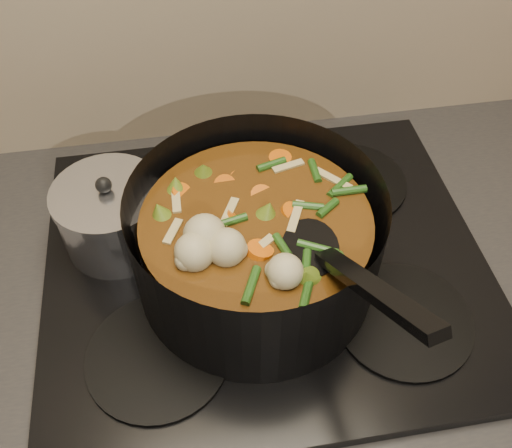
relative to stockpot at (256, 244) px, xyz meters
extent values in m
cube|color=brown|center=(0.02, 0.03, -0.57)|extent=(2.60, 0.60, 0.86)
cube|color=black|center=(0.02, 0.03, -0.12)|extent=(2.64, 0.64, 0.05)
cube|color=black|center=(0.02, 0.03, -0.08)|extent=(0.62, 0.54, 0.02)
cylinder|color=black|center=(-0.14, -0.10, -0.07)|extent=(0.18, 0.18, 0.01)
cylinder|color=black|center=(0.18, -0.10, -0.07)|extent=(0.18, 0.18, 0.01)
cylinder|color=black|center=(-0.14, 0.16, -0.07)|extent=(0.18, 0.18, 0.01)
cylinder|color=black|center=(0.18, 0.16, -0.07)|extent=(0.18, 0.18, 0.01)
cylinder|color=black|center=(0.00, 0.00, 0.01)|extent=(0.33, 0.33, 0.16)
cylinder|color=black|center=(0.00, 0.00, -0.07)|extent=(0.31, 0.31, 0.01)
cylinder|color=#562F0E|center=(0.00, 0.00, -0.01)|extent=(0.29, 0.29, 0.11)
cylinder|color=orange|center=(0.04, 0.00, 0.04)|extent=(0.03, 0.03, 0.03)
cylinder|color=orange|center=(0.04, 0.06, 0.04)|extent=(0.04, 0.04, 0.03)
cylinder|color=orange|center=(-0.05, 0.10, 0.04)|extent=(0.05, 0.04, 0.03)
cylinder|color=orange|center=(-0.06, 0.01, 0.04)|extent=(0.03, 0.04, 0.03)
cylinder|color=orange|center=(-0.06, -0.07, 0.04)|extent=(0.04, 0.04, 0.03)
cylinder|color=orange|center=(0.01, -0.04, 0.04)|extent=(0.05, 0.05, 0.03)
cylinder|color=orange|center=(0.07, -0.02, 0.04)|extent=(0.04, 0.04, 0.03)
cylinder|color=orange|center=(0.08, 0.07, 0.04)|extent=(0.04, 0.03, 0.03)
cylinder|color=orange|center=(-0.01, 0.06, 0.04)|extent=(0.04, 0.05, 0.03)
cylinder|color=orange|center=(-0.08, 0.04, 0.04)|extent=(0.04, 0.04, 0.03)
sphere|color=tan|center=(0.07, 0.00, 0.06)|extent=(0.04, 0.04, 0.04)
sphere|color=tan|center=(-0.02, 0.06, 0.06)|extent=(0.04, 0.04, 0.04)
sphere|color=tan|center=(-0.05, -0.04, 0.06)|extent=(0.04, 0.04, 0.04)
sphere|color=tan|center=(0.06, -0.03, 0.06)|extent=(0.04, 0.04, 0.04)
cone|color=olive|center=(0.01, -0.09, 0.05)|extent=(0.04, 0.04, 0.04)
cone|color=olive|center=(0.09, 0.02, 0.05)|extent=(0.04, 0.04, 0.04)
cone|color=olive|center=(-0.03, 0.09, 0.05)|extent=(0.04, 0.04, 0.04)
cone|color=olive|center=(-0.09, -0.03, 0.05)|extent=(0.04, 0.04, 0.04)
cone|color=olive|center=(0.03, -0.08, 0.05)|extent=(0.04, 0.04, 0.04)
cylinder|color=#234D16|center=(0.03, 0.04, 0.05)|extent=(0.01, 0.04, 0.01)
cylinder|color=#234D16|center=(-0.01, 0.11, 0.05)|extent=(0.04, 0.03, 0.01)
cylinder|color=#234D16|center=(-0.07, 0.06, 0.05)|extent=(0.04, 0.02, 0.01)
cylinder|color=#234D16|center=(-0.07, -0.01, 0.05)|extent=(0.03, 0.04, 0.01)
cylinder|color=#234D16|center=(-0.03, -0.04, 0.05)|extent=(0.03, 0.04, 0.01)
cylinder|color=#234D16|center=(0.02, -0.11, 0.05)|extent=(0.04, 0.02, 0.01)
cylinder|color=#234D16|center=(0.08, -0.05, 0.05)|extent=(0.04, 0.04, 0.01)
cylinder|color=#234D16|center=(0.07, 0.02, 0.05)|extent=(0.01, 0.04, 0.01)
cylinder|color=#234D16|center=(0.02, 0.04, 0.05)|extent=(0.04, 0.03, 0.01)
cylinder|color=#234D16|center=(-0.04, 0.10, 0.05)|extent=(0.04, 0.02, 0.01)
cylinder|color=#234D16|center=(-0.08, 0.04, 0.05)|extent=(0.03, 0.04, 0.01)
cylinder|color=#234D16|center=(-0.06, -0.03, 0.05)|extent=(0.03, 0.04, 0.01)
cylinder|color=#234D16|center=(-0.02, -0.05, 0.05)|extent=(0.04, 0.02, 0.01)
cylinder|color=#234D16|center=(0.05, -0.10, 0.05)|extent=(0.04, 0.04, 0.01)
cube|color=tan|center=(-0.07, 0.05, 0.05)|extent=(0.05, 0.01, 0.00)
cube|color=tan|center=(-0.06, -0.05, 0.05)|extent=(0.02, 0.05, 0.00)
cube|color=tan|center=(0.03, -0.07, 0.05)|extent=(0.05, 0.03, 0.00)
cube|color=tan|center=(0.08, 0.00, 0.05)|extent=(0.04, 0.04, 0.00)
cube|color=tan|center=(0.02, 0.08, 0.05)|extent=(0.03, 0.05, 0.00)
cube|color=tan|center=(-0.07, 0.04, 0.05)|extent=(0.05, 0.02, 0.00)
cube|color=tan|center=(-0.06, -0.05, 0.05)|extent=(0.01, 0.05, 0.00)
ellipsoid|color=black|center=(0.06, -0.06, 0.05)|extent=(0.08, 0.10, 0.01)
cube|color=black|center=(0.09, -0.16, 0.10)|extent=(0.07, 0.19, 0.12)
cylinder|color=silver|center=(-0.19, 0.10, -0.03)|extent=(0.15, 0.15, 0.09)
cylinder|color=silver|center=(-0.19, 0.10, 0.02)|extent=(0.15, 0.15, 0.01)
sphere|color=black|center=(-0.19, 0.10, 0.04)|extent=(0.02, 0.02, 0.02)
camera|label=1|loc=(-0.08, -0.46, 0.57)|focal=40.00mm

